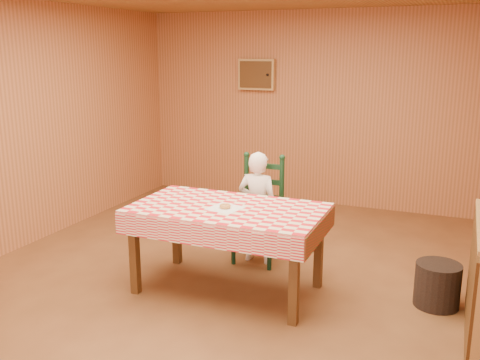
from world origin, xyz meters
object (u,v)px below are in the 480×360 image
object	(u,v)px
dining_table	(228,216)
ladder_chair	(260,212)
seated_child	(258,207)
storage_bin	(437,285)

from	to	relation	value
dining_table	ladder_chair	bearing A→B (deg)	90.00
seated_child	storage_bin	xyz separation A→B (m)	(1.73, -0.33, -0.38)
dining_table	seated_child	world-z (taller)	seated_child
dining_table	ladder_chair	size ratio (longest dim) A/B	1.53
storage_bin	dining_table	bearing A→B (deg)	-167.11
ladder_chair	storage_bin	xyz separation A→B (m)	(1.73, -0.39, -0.32)
dining_table	storage_bin	size ratio (longest dim) A/B	4.48
seated_child	storage_bin	world-z (taller)	seated_child
dining_table	storage_bin	xyz separation A→B (m)	(1.73, 0.40, -0.50)
ladder_chair	seated_child	size ratio (longest dim) A/B	0.96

